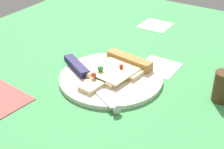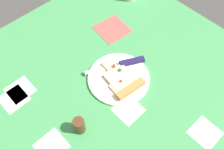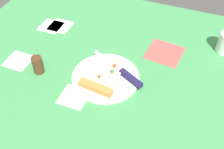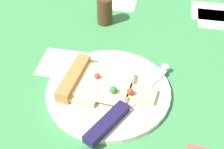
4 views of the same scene
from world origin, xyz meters
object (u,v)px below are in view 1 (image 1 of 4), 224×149
(plate, at_px, (111,78))
(knife, at_px, (85,75))
(pizza_slice, at_px, (118,69))
(pepper_shaker, at_px, (222,87))

(plate, xyz_separation_m, knife, (0.04, -0.05, 0.01))
(pizza_slice, xyz_separation_m, pepper_shaker, (-0.03, 0.23, 0.01))
(knife, bearing_deg, pepper_shaker, 135.54)
(knife, height_order, pepper_shaker, pepper_shaker)
(pizza_slice, bearing_deg, pepper_shaker, -166.20)
(plate, xyz_separation_m, pepper_shaker, (-0.06, 0.24, 0.03))
(plate, bearing_deg, pepper_shaker, 103.17)
(plate, bearing_deg, knife, -52.10)
(plate, distance_m, pizza_slice, 0.03)
(pizza_slice, height_order, knife, pizza_slice)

